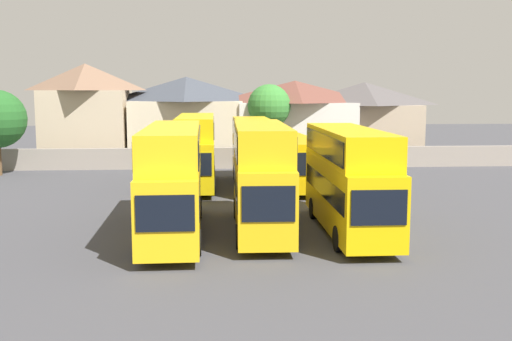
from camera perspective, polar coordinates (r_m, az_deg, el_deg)
The scene contains 13 objects.
ground at distance 46.83m, azimuth -1.30°, elevation -0.71°, with size 140.00×140.00×0.00m, color #424247.
depot_boundary_wall at distance 52.53m, azimuth -1.62°, elevation 1.19°, with size 56.00×0.50×1.80m, color gray.
bus_1 at distance 28.62m, azimuth -7.76°, elevation -0.36°, with size 2.70×12.03×5.06m.
bus_2 at distance 28.88m, azimuth 0.46°, elevation -0.14°, with size 2.66×10.19×5.14m.
bus_3 at distance 29.09m, azimuth 8.66°, elevation -0.39°, with size 2.63×10.82×4.93m.
bus_4 at distance 42.43m, azimuth -5.63°, elevation 2.18°, with size 2.60×10.95×4.96m.
bus_5 at distance 42.47m, azimuth -0.15°, elevation 2.02°, with size 2.74×11.42×4.68m.
bus_6 at distance 42.86m, azimuth 3.50°, elevation 1.16°, with size 3.41×11.93×3.46m.
house_terrace_left at distance 59.00m, azimuth -15.57°, elevation 5.27°, with size 7.95×6.82×9.13m.
house_terrace_centre at distance 58.97m, azimuth -6.49°, elevation 4.92°, with size 10.85×8.16×7.95m.
house_terrace_right at distance 58.76m, azimuth 3.65°, elevation 4.76°, with size 11.50×7.36×7.59m.
house_terrace_far_right at distance 60.50m, azimuth 10.08°, elevation 4.68°, with size 10.49×6.97×7.45m.
tree_behind_wall at distance 54.91m, azimuth 1.24°, elevation 6.01°, with size 3.88×3.88×7.23m.
Camera 1 is at (-2.23, -28.28, 6.79)m, focal length 42.77 mm.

